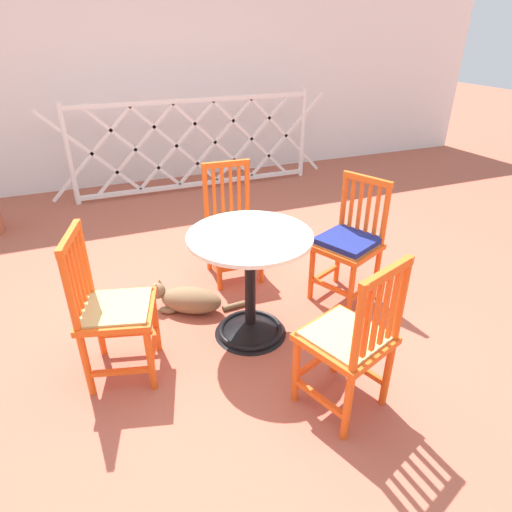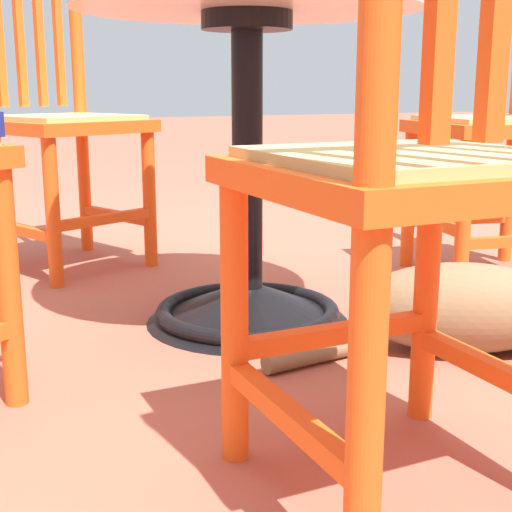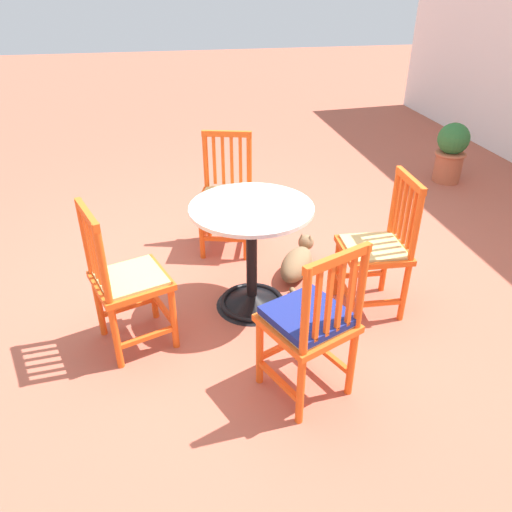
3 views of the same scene
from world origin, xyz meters
name	(u,v)px [view 2 (image 2 of 3)]	position (x,y,z in m)	size (l,w,h in m)	color
ground_plane	(273,307)	(0.00, 0.00, 0.00)	(24.00, 24.00, 0.00)	#AD5642
cafe_table	(247,203)	(0.11, 0.08, 0.28)	(0.76, 0.76, 0.73)	black
orange_chair_tucked_in	(425,178)	(0.27, 0.86, 0.43)	(0.42, 0.42, 0.91)	#EA5619
orange_chair_by_planter	(503,127)	(-0.73, 0.03, 0.43)	(0.49, 0.49, 0.91)	#EA5619
orange_chair_near_fence	(61,125)	(0.35, -0.69, 0.43)	(0.51, 0.51, 0.91)	#EA5619
tabby_cat	(480,308)	(-0.22, 0.48, 0.10)	(0.71, 0.40, 0.23)	brown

